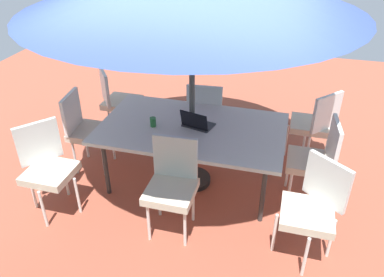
# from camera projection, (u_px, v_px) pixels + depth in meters

# --- Properties ---
(ground_plane) EXTENTS (10.00, 10.00, 0.02)m
(ground_plane) POSITION_uv_depth(u_px,v_px,m) (192.00, 182.00, 4.61)
(ground_plane) COLOR #9E4C38
(dining_table) EXTENTS (2.03, 1.21, 0.75)m
(dining_table) POSITION_uv_depth(u_px,v_px,m) (192.00, 130.00, 4.24)
(dining_table) COLOR silver
(dining_table) RESTS_ON ground_plane
(chair_northeast) EXTENTS (0.58, 0.58, 0.98)m
(chair_northeast) POSITION_uv_depth(u_px,v_px,m) (47.00, 165.00, 3.93)
(chair_northeast) COLOR beige
(chair_northeast) RESTS_ON ground_plane
(chair_southwest) EXTENTS (0.59, 0.59, 0.98)m
(chair_southwest) POSITION_uv_depth(u_px,v_px,m) (314.00, 122.00, 4.70)
(chair_southwest) COLOR beige
(chair_southwest) RESTS_ON ground_plane
(chair_south) EXTENTS (0.47, 0.48, 0.98)m
(chair_south) POSITION_uv_depth(u_px,v_px,m) (206.00, 112.00, 4.94)
(chair_south) COLOR beige
(chair_south) RESTS_ON ground_plane
(chair_northwest) EXTENTS (0.58, 0.58, 0.98)m
(chair_northwest) POSITION_uv_depth(u_px,v_px,m) (313.00, 206.00, 3.40)
(chair_northwest) COLOR beige
(chair_northwest) RESTS_ON ground_plane
(chair_west) EXTENTS (0.48, 0.47, 0.98)m
(chair_west) POSITION_uv_depth(u_px,v_px,m) (316.00, 157.00, 4.05)
(chair_west) COLOR beige
(chair_west) RESTS_ON ground_plane
(chair_southeast) EXTENTS (0.58, 0.58, 0.98)m
(chair_southeast) POSITION_uv_depth(u_px,v_px,m) (117.00, 99.00, 5.27)
(chair_southeast) COLOR beige
(chair_southeast) RESTS_ON ground_plane
(chair_east) EXTENTS (0.49, 0.48, 0.98)m
(chair_east) POSITION_uv_depth(u_px,v_px,m) (86.00, 128.00, 4.59)
(chair_east) COLOR beige
(chair_east) RESTS_ON ground_plane
(chair_north) EXTENTS (0.46, 0.47, 0.98)m
(chair_north) POSITION_uv_depth(u_px,v_px,m) (172.00, 182.00, 3.69)
(chair_north) COLOR beige
(chair_north) RESTS_ON ground_plane
(laptop) EXTENTS (0.37, 0.31, 0.21)m
(laptop) POSITION_uv_depth(u_px,v_px,m) (197.00, 123.00, 4.18)
(laptop) COLOR #2D2D33
(laptop) RESTS_ON dining_table
(cup) EXTENTS (0.07, 0.07, 0.11)m
(cup) POSITION_uv_depth(u_px,v_px,m) (153.00, 122.00, 4.20)
(cup) COLOR #286B33
(cup) RESTS_ON dining_table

